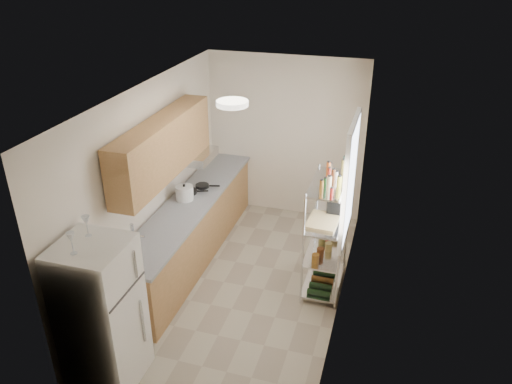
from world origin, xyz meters
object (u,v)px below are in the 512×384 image
frying_pan_large (188,192)px  cutting_board (323,221)px  espresso_machine (336,201)px  refrigerator (102,314)px  rice_cooker (185,193)px

frying_pan_large → cutting_board: size_ratio=0.53×
espresso_machine → cutting_board: bearing=-107.6°
cutting_board → espresso_machine: bearing=70.7°
refrigerator → rice_cooker: refrigerator is taller
refrigerator → frying_pan_large: refrigerator is taller
cutting_board → espresso_machine: (0.10, 0.30, 0.14)m
rice_cooker → espresso_machine: (2.06, 0.03, 0.17)m
rice_cooker → cutting_board: rice_cooker is taller
refrigerator → cutting_board: (1.83, 2.05, 0.22)m
frying_pan_large → cutting_board: 2.04m
refrigerator → cutting_board: 2.76m
frying_pan_large → cutting_board: cutting_board is taller
frying_pan_large → refrigerator: bearing=-107.1°
rice_cooker → frying_pan_large: bearing=99.0°
rice_cooker → refrigerator: bearing=-86.8°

